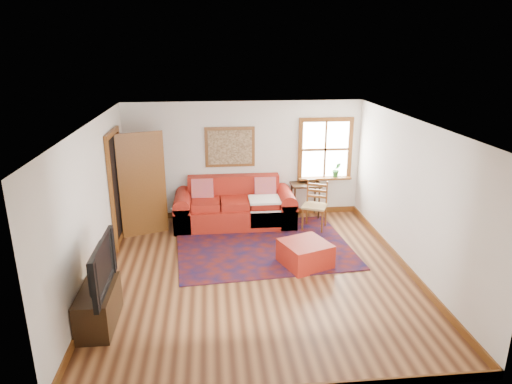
{
  "coord_description": "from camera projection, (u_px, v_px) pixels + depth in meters",
  "views": [
    {
      "loc": [
        -0.71,
        -6.69,
        3.61
      ],
      "look_at": [
        0.04,
        0.6,
        1.23
      ],
      "focal_mm": 32.0,
      "sensor_mm": 36.0,
      "label": 1
    }
  ],
  "objects": [
    {
      "name": "ground",
      "position": [
        258.0,
        274.0,
        7.51
      ],
      "size": [
        5.5,
        5.5,
        0.0
      ],
      "primitive_type": "plane",
      "color": "#482513",
      "rests_on": "ground"
    },
    {
      "name": "room_envelope",
      "position": [
        258.0,
        178.0,
        7.02
      ],
      "size": [
        5.04,
        5.54,
        2.52
      ],
      "color": "silver",
      "rests_on": "ground"
    },
    {
      "name": "window",
      "position": [
        326.0,
        156.0,
        9.84
      ],
      "size": [
        1.18,
        0.2,
        1.38
      ],
      "color": "white",
      "rests_on": "ground"
    },
    {
      "name": "doorway",
      "position": [
        133.0,
        185.0,
        8.66
      ],
      "size": [
        0.89,
        1.08,
        2.14
      ],
      "color": "black",
      "rests_on": "ground"
    },
    {
      "name": "framed_artwork",
      "position": [
        230.0,
        147.0,
        9.57
      ],
      "size": [
        1.05,
        0.07,
        0.85
      ],
      "color": "brown",
      "rests_on": "ground"
    },
    {
      "name": "persian_rug",
      "position": [
        263.0,
        246.0,
        8.55
      ],
      "size": [
        3.35,
        2.77,
        0.02
      ],
      "primitive_type": "cube",
      "rotation": [
        0.0,
        0.0,
        0.08
      ],
      "color": "#53120B",
      "rests_on": "ground"
    },
    {
      "name": "red_leather_sofa",
      "position": [
        235.0,
        209.0,
        9.54
      ],
      "size": [
        2.48,
        1.02,
        0.97
      ],
      "color": "maroon",
      "rests_on": "ground"
    },
    {
      "name": "red_ottoman",
      "position": [
        305.0,
        254.0,
        7.76
      ],
      "size": [
        0.95,
        0.95,
        0.42
      ],
      "primitive_type": "cube",
      "rotation": [
        0.0,
        0.0,
        0.36
      ],
      "color": "maroon",
      "rests_on": "ground"
    },
    {
      "name": "side_table",
      "position": [
        305.0,
        189.0,
        9.84
      ],
      "size": [
        0.63,
        0.47,
        0.75
      ],
      "color": "black",
      "rests_on": "ground"
    },
    {
      "name": "ladder_back_chair",
      "position": [
        315.0,
        203.0,
        9.26
      ],
      "size": [
        0.6,
        0.59,
        0.98
      ],
      "color": "tan",
      "rests_on": "ground"
    },
    {
      "name": "media_cabinet",
      "position": [
        98.0,
        307.0,
        6.09
      ],
      "size": [
        0.44,
        0.98,
        0.54
      ],
      "primitive_type": "cube",
      "color": "black",
      "rests_on": "ground"
    },
    {
      "name": "television",
      "position": [
        94.0,
        267.0,
        5.87
      ],
      "size": [
        0.15,
        1.18,
        0.68
      ],
      "primitive_type": "imported",
      "rotation": [
        0.0,
        0.0,
        1.57
      ],
      "color": "black",
      "rests_on": "media_cabinet"
    },
    {
      "name": "candle_hurricane",
      "position": [
        106.0,
        269.0,
        6.35
      ],
      "size": [
        0.12,
        0.12,
        0.18
      ],
      "color": "silver",
      "rests_on": "media_cabinet"
    }
  ]
}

